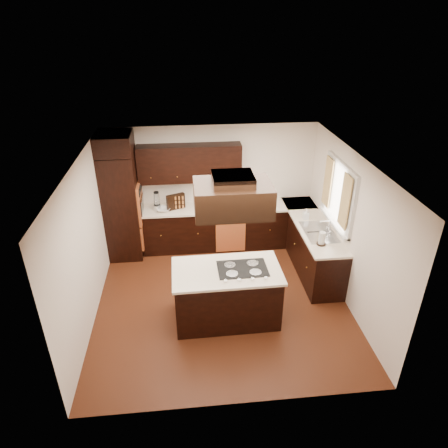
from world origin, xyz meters
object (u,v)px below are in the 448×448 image
(range_hood, at_px, (233,198))
(spice_rack, at_px, (176,202))
(island, at_px, (227,295))
(oven_column, at_px, (122,206))

(range_hood, bearing_deg, spice_rack, 109.80)
(spice_rack, bearing_deg, island, -95.08)
(spice_rack, bearing_deg, oven_column, 160.09)
(island, xyz_separation_m, range_hood, (0.07, -0.09, 1.72))
(oven_column, bearing_deg, island, -50.15)
(island, relative_size, range_hood, 1.53)
(oven_column, relative_size, island, 1.32)
(oven_column, relative_size, range_hood, 2.02)
(island, height_order, spice_rack, spice_rack)
(island, xyz_separation_m, spice_rack, (-0.77, 2.24, 0.63))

